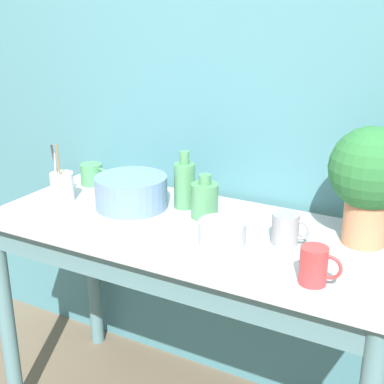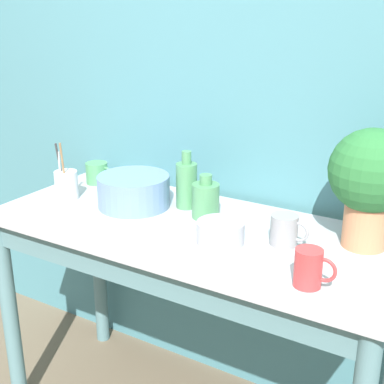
% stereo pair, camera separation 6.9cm
% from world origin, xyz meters
% --- Properties ---
extents(wall_back, '(6.00, 0.05, 2.40)m').
position_xyz_m(wall_back, '(0.00, 0.67, 1.20)').
color(wall_back, teal).
rests_on(wall_back, ground_plane).
extents(counter_table, '(1.41, 0.61, 0.83)m').
position_xyz_m(counter_table, '(0.00, 0.28, 0.66)').
color(counter_table, slate).
rests_on(counter_table, ground_plane).
extents(potted_plant, '(0.25, 0.25, 0.37)m').
position_xyz_m(potted_plant, '(0.53, 0.44, 1.04)').
color(potted_plant, tan).
rests_on(potted_plant, counter_table).
extents(bowl_wash_large, '(0.26, 0.26, 0.12)m').
position_xyz_m(bowl_wash_large, '(-0.28, 0.36, 0.88)').
color(bowl_wash_large, '#6684B2').
rests_on(bowl_wash_large, counter_table).
extents(bottle_tall, '(0.08, 0.08, 0.21)m').
position_xyz_m(bottle_tall, '(-0.11, 0.45, 0.91)').
color(bottle_tall, '#4C8C59').
rests_on(bottle_tall, counter_table).
extents(bottle_short, '(0.09, 0.09, 0.15)m').
position_xyz_m(bottle_short, '(0.00, 0.40, 0.89)').
color(bottle_short, '#4C8C59').
rests_on(bottle_short, counter_table).
extents(mug_green, '(0.12, 0.09, 0.09)m').
position_xyz_m(mug_green, '(-0.56, 0.49, 0.87)').
color(mug_green, '#4C935B').
rests_on(mug_green, counter_table).
extents(mug_grey, '(0.12, 0.08, 0.10)m').
position_xyz_m(mug_grey, '(0.32, 0.33, 0.87)').
color(mug_grey, gray).
rests_on(mug_grey, counter_table).
extents(mug_red, '(0.11, 0.07, 0.10)m').
position_xyz_m(mug_red, '(0.47, 0.12, 0.88)').
color(mug_red, '#C63838').
rests_on(mug_red, counter_table).
extents(bowl_small_steel, '(0.15, 0.15, 0.07)m').
position_xyz_m(bowl_small_steel, '(0.14, 0.24, 0.86)').
color(bowl_small_steel, '#A8A8B2').
rests_on(bowl_small_steel, counter_table).
extents(utensil_cup, '(0.09, 0.09, 0.22)m').
position_xyz_m(utensil_cup, '(-0.54, 0.29, 0.88)').
color(utensil_cup, silver).
rests_on(utensil_cup, counter_table).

